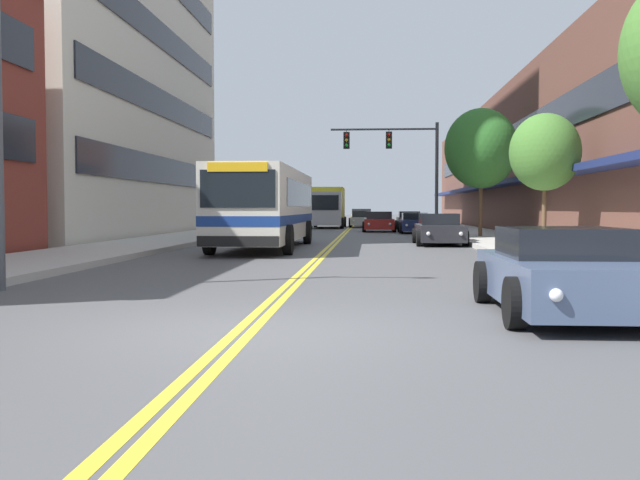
% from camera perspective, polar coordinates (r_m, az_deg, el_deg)
% --- Properties ---
extents(ground_plane, '(240.00, 240.00, 0.00)m').
position_cam_1_polar(ground_plane, '(45.86, 2.08, 0.66)').
color(ground_plane, '#4C4C4F').
extents(sidewalk_left, '(3.73, 106.00, 0.18)m').
position_cam_1_polar(sidewalk_left, '(46.69, -6.99, 0.79)').
color(sidewalk_left, '#B2ADA5').
rests_on(sidewalk_left, ground_plane).
extents(sidewalk_right, '(3.73, 106.00, 0.18)m').
position_cam_1_polar(sidewalk_right, '(46.20, 11.25, 0.74)').
color(sidewalk_right, '#B2ADA5').
rests_on(sidewalk_right, ground_plane).
extents(centre_line, '(0.34, 106.00, 0.01)m').
position_cam_1_polar(centre_line, '(45.86, 2.08, 0.66)').
color(centre_line, yellow).
rests_on(centre_line, ground_plane).
extents(storefront_row_right, '(9.10, 68.00, 8.80)m').
position_cam_1_polar(storefront_row_right, '(47.41, 18.66, 5.91)').
color(storefront_row_right, brown).
rests_on(storefront_row_right, ground_plane).
extents(city_bus, '(2.90, 11.83, 2.95)m').
position_cam_1_polar(city_bus, '(27.45, -4.30, 2.86)').
color(city_bus, silver).
rests_on(city_bus, ground_plane).
extents(car_white_parked_left_mid, '(2.04, 4.63, 1.36)m').
position_cam_1_polar(car_white_parked_left_mid, '(39.93, -4.43, 1.28)').
color(car_white_parked_left_mid, white).
rests_on(car_white_parked_left_mid, ground_plane).
extents(car_slate_blue_parked_right_foreground, '(2.13, 4.29, 1.25)m').
position_cam_1_polar(car_slate_blue_parked_right_foreground, '(10.82, 18.95, -2.54)').
color(car_slate_blue_parked_right_foreground, '#475675').
rests_on(car_slate_blue_parked_right_foreground, ground_plane).
extents(car_charcoal_parked_right_mid, '(2.05, 4.59, 1.30)m').
position_cam_1_polar(car_charcoal_parked_right_mid, '(30.14, 9.50, 0.78)').
color(car_charcoal_parked_right_mid, '#232328').
rests_on(car_charcoal_parked_right_mid, ground_plane).
extents(car_navy_parked_right_far, '(1.97, 4.70, 1.24)m').
position_cam_1_polar(car_navy_parked_right_far, '(44.09, 7.57, 1.32)').
color(car_navy_parked_right_far, '#19234C').
rests_on(car_navy_parked_right_far, ground_plane).
extents(car_dark_grey_parked_right_end, '(1.97, 4.32, 1.29)m').
position_cam_1_polar(car_dark_grey_parked_right_end, '(52.05, 7.15, 1.54)').
color(car_dark_grey_parked_right_end, '#38383D').
rests_on(car_dark_grey_parked_right_end, ground_plane).
extents(car_champagne_moving_lead, '(2.20, 4.57, 1.46)m').
position_cam_1_polar(car_champagne_moving_lead, '(63.59, 3.34, 1.80)').
color(car_champagne_moving_lead, beige).
rests_on(car_champagne_moving_lead, ground_plane).
extents(car_red_moving_second, '(2.15, 4.26, 1.30)m').
position_cam_1_polar(car_red_moving_second, '(46.51, 4.74, 1.43)').
color(car_red_moving_second, maroon).
rests_on(car_red_moving_second, ground_plane).
extents(car_silver_moving_third, '(1.98, 4.84, 1.31)m').
position_cam_1_polar(car_silver_moving_third, '(57.44, 3.35, 1.65)').
color(car_silver_moving_third, '#B7B7BC').
rests_on(car_silver_moving_third, ground_plane).
extents(box_truck, '(2.63, 7.03, 3.12)m').
position_cam_1_polar(box_truck, '(55.11, 0.66, 2.66)').
color(box_truck, '#B7B7BC').
rests_on(box_truck, ground_plane).
extents(traffic_signal_mast, '(5.92, 0.38, 6.21)m').
position_cam_1_polar(traffic_signal_mast, '(39.66, 6.39, 6.75)').
color(traffic_signal_mast, '#47474C').
rests_on(traffic_signal_mast, ground_plane).
extents(street_lamp_left_near, '(2.51, 0.28, 7.64)m').
position_cam_1_polar(street_lamp_left_near, '(14.65, -23.17, 14.40)').
color(street_lamp_left_near, '#47474C').
rests_on(street_lamp_left_near, ground_plane).
extents(street_tree_right_mid, '(2.46, 2.46, 4.67)m').
position_cam_1_polar(street_tree_right_mid, '(26.31, 17.56, 6.71)').
color(street_tree_right_mid, brown).
rests_on(street_tree_right_mid, sidewalk_right).
extents(street_tree_right_far, '(3.46, 3.46, 6.11)m').
position_cam_1_polar(street_tree_right_far, '(35.10, 12.76, 7.16)').
color(street_tree_right_far, brown).
rests_on(street_tree_right_far, sidewalk_right).
extents(fire_hydrant, '(0.34, 0.26, 0.79)m').
position_cam_1_polar(fire_hydrant, '(22.92, 15.07, 0.07)').
color(fire_hydrant, '#B7B7BC').
rests_on(fire_hydrant, sidewalk_right).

